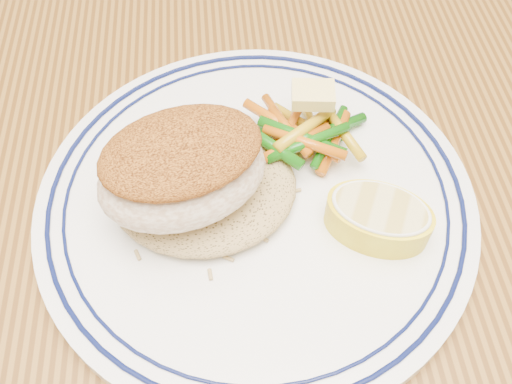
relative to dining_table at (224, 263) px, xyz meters
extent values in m
cube|color=#553311|center=(0.00, 0.00, 0.08)|extent=(1.50, 0.90, 0.04)
cylinder|color=white|center=(0.03, -0.01, 0.10)|extent=(0.28, 0.28, 0.01)
torus|color=#0A113F|center=(0.03, -0.01, 0.11)|extent=(0.27, 0.27, 0.00)
torus|color=#0A113F|center=(0.03, -0.01, 0.11)|extent=(0.25, 0.25, 0.00)
ellipsoid|color=#A78B53|center=(-0.01, -0.01, 0.12)|extent=(0.12, 0.10, 0.02)
ellipsoid|color=beige|center=(-0.02, -0.02, 0.15)|extent=(0.12, 0.10, 0.04)
ellipsoid|color=#925117|center=(-0.02, -0.02, 0.17)|extent=(0.11, 0.09, 0.02)
cylinder|color=#10550A|center=(0.06, 0.03, 0.12)|extent=(0.06, 0.02, 0.01)
cylinder|color=#B99213|center=(0.05, 0.02, 0.12)|extent=(0.04, 0.05, 0.01)
cylinder|color=#B99213|center=(0.07, 0.04, 0.12)|extent=(0.01, 0.05, 0.01)
cylinder|color=#B99213|center=(0.06, 0.04, 0.12)|extent=(0.04, 0.04, 0.01)
cylinder|color=#B75409|center=(0.08, 0.02, 0.12)|extent=(0.03, 0.05, 0.02)
cylinder|color=#B75409|center=(0.06, 0.03, 0.12)|extent=(0.05, 0.02, 0.01)
cylinder|color=#10550A|center=(0.08, 0.03, 0.12)|extent=(0.05, 0.03, 0.02)
cylinder|color=#B75409|center=(0.06, 0.02, 0.12)|extent=(0.05, 0.05, 0.01)
cylinder|color=#B75409|center=(0.05, 0.02, 0.12)|extent=(0.03, 0.05, 0.01)
cylinder|color=#B99213|center=(0.09, 0.02, 0.13)|extent=(0.02, 0.05, 0.01)
cylinder|color=#10550A|center=(0.08, 0.02, 0.12)|extent=(0.03, 0.05, 0.01)
cylinder|color=#B75409|center=(0.04, 0.03, 0.13)|extent=(0.04, 0.04, 0.01)
cylinder|color=#B75409|center=(0.05, 0.02, 0.13)|extent=(0.03, 0.05, 0.01)
cylinder|color=#B75409|center=(0.05, 0.04, 0.13)|extent=(0.02, 0.05, 0.01)
cylinder|color=#10550A|center=(0.06, 0.02, 0.13)|extent=(0.06, 0.04, 0.01)
cylinder|color=#B75409|center=(0.05, 0.01, 0.13)|extent=(0.05, 0.03, 0.01)
cylinder|color=#B99213|center=(0.06, 0.02, 0.13)|extent=(0.05, 0.04, 0.02)
cylinder|color=#10550A|center=(0.06, 0.01, 0.13)|extent=(0.06, 0.03, 0.01)
cylinder|color=#10550A|center=(0.04, 0.01, 0.13)|extent=(0.04, 0.04, 0.01)
cylinder|color=#B75409|center=(0.06, 0.01, 0.13)|extent=(0.05, 0.03, 0.01)
cube|color=#F9E079|center=(0.07, 0.04, 0.14)|extent=(0.03, 0.02, 0.01)
torus|color=white|center=(0.10, -0.05, 0.14)|extent=(0.08, 0.08, 0.00)
camera|label=1|loc=(0.01, -0.22, 0.41)|focal=40.00mm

